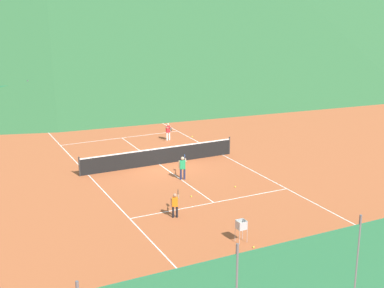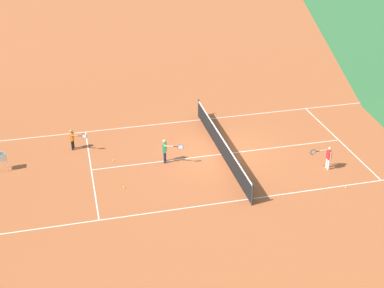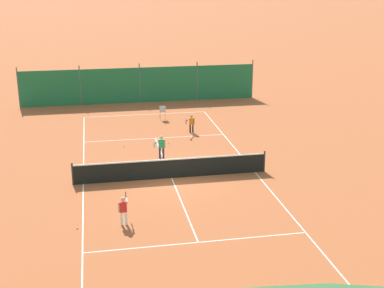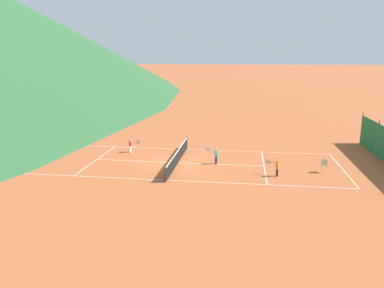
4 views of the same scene
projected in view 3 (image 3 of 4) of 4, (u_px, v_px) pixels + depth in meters
The scene contains 12 objects.
ground_plane at pixel (172, 178), 25.23m from camera, with size 600.00×600.00×0.00m, color #A8542D.
court_line_markings at pixel (172, 178), 25.23m from camera, with size 8.25×23.85×0.01m.
tennis_net at pixel (171, 168), 25.07m from camera, with size 9.18×0.08×1.06m.
windscreen_fence_near at pixel (140, 85), 39.31m from camera, with size 17.28×0.08×2.90m.
player_far_baseline at pixel (124, 208), 20.43m from camera, with size 0.39×0.98×1.15m.
player_near_service at pixel (161, 145), 27.63m from camera, with size 0.70×0.94×1.23m.
player_far_service at pixel (191, 123), 32.05m from camera, with size 0.67×0.85×1.09m.
tennis_ball_alley_right at pixel (168, 143), 30.28m from camera, with size 0.07×0.07×0.07m, color #CCE033.
tennis_ball_alley_left at pixel (124, 146), 29.63m from camera, with size 0.07×0.07×0.07m, color #CCE033.
tennis_ball_far_corner at pixel (159, 117), 35.71m from camera, with size 0.07×0.07×0.07m, color #CCE033.
tennis_ball_mid_court at pixel (77, 228), 20.24m from camera, with size 0.07×0.07×0.07m, color #CCE033.
ball_hopper at pixel (162, 110), 34.92m from camera, with size 0.36×0.36×0.89m.
Camera 3 is at (3.42, 23.26, 9.33)m, focal length 50.00 mm.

